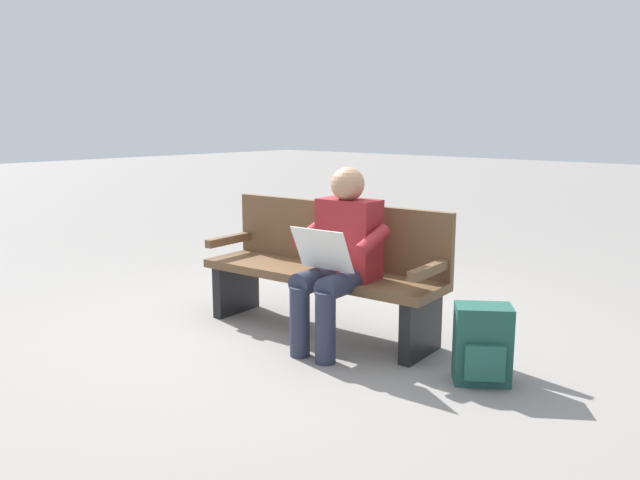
# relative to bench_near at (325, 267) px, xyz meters

# --- Properties ---
(ground_plane) EXTENTS (40.00, 40.00, 0.00)m
(ground_plane) POSITION_rel_bench_near_xyz_m (-0.01, 0.07, -0.46)
(ground_plane) COLOR gray
(bench_near) EXTENTS (1.84, 0.64, 0.90)m
(bench_near) POSITION_rel_bench_near_xyz_m (0.00, 0.00, 0.00)
(bench_near) COLOR brown
(bench_near) RESTS_ON ground
(person_seated) EXTENTS (0.60, 0.60, 1.18)m
(person_seated) POSITION_rel_bench_near_xyz_m (-0.30, 0.21, 0.17)
(person_seated) COLOR maroon
(person_seated) RESTS_ON ground
(backpack) EXTENTS (0.37, 0.35, 0.45)m
(backpack) POSITION_rel_bench_near_xyz_m (-1.29, 0.11, -0.24)
(backpack) COLOR #1E4C42
(backpack) RESTS_ON ground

